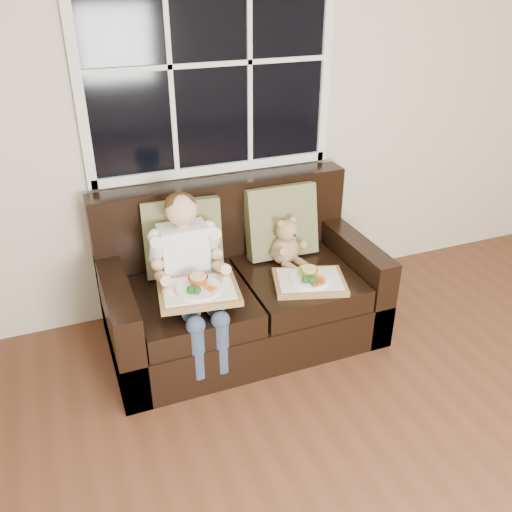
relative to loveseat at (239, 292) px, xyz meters
name	(u,v)px	position (x,y,z in m)	size (l,w,h in m)	color
window_back	(210,64)	(0.00, 0.46, 1.34)	(1.62, 0.04, 1.37)	black
loveseat	(239,292)	(0.00, 0.00, 0.00)	(1.70, 0.92, 0.96)	black
pillow_left	(183,237)	(-0.31, 0.15, 0.38)	(0.51, 0.29, 0.49)	olive
pillow_right	(281,221)	(0.35, 0.15, 0.38)	(0.48, 0.22, 0.49)	olive
child	(189,263)	(-0.35, -0.12, 0.35)	(0.41, 0.60, 0.92)	white
teddy_bear	(286,245)	(0.33, 0.02, 0.27)	(0.22, 0.27, 0.33)	#A68458
tray_left	(199,290)	(-0.35, -0.31, 0.27)	(0.49, 0.40, 0.10)	olive
tray_right	(309,280)	(0.35, -0.29, 0.17)	(0.51, 0.44, 0.10)	olive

